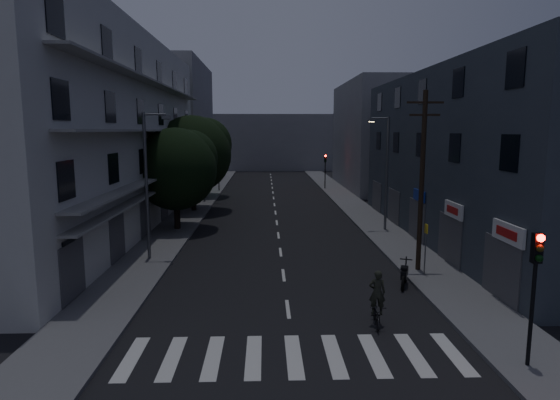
{
  "coord_description": "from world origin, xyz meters",
  "views": [
    {
      "loc": [
        -0.9,
        -16.14,
        7.21
      ],
      "look_at": [
        0.0,
        12.0,
        3.0
      ],
      "focal_mm": 30.0,
      "sensor_mm": 36.0,
      "label": 1
    }
  ],
  "objects": [
    {
      "name": "ground",
      "position": [
        0.0,
        25.0,
        0.0
      ],
      "size": [
        160.0,
        160.0,
        0.0
      ],
      "primitive_type": "plane",
      "color": "black",
      "rests_on": "ground"
    },
    {
      "name": "traffic_signal_far_right",
      "position": [
        6.46,
        40.76,
        3.1
      ],
      "size": [
        0.28,
        0.37,
        4.1
      ],
      "color": "black",
      "rests_on": "sidewalk_right"
    },
    {
      "name": "motorcycle",
      "position": [
        5.56,
        4.65,
        0.51
      ],
      "size": [
        0.95,
        1.92,
        1.29
      ],
      "rotation": [
        0.0,
        0.0,
        -0.38
      ],
      "color": "black",
      "rests_on": "ground"
    },
    {
      "name": "building_far_end",
      "position": [
        0.0,
        70.0,
        5.0
      ],
      "size": [
        24.0,
        8.0,
        10.0
      ],
      "primitive_type": "cube",
      "color": "slate",
      "rests_on": "ground"
    },
    {
      "name": "tree_near",
      "position": [
        -7.22,
        17.41,
        4.69
      ],
      "size": [
        5.89,
        5.89,
        7.26
      ],
      "color": "black",
      "rests_on": "sidewalk_left"
    },
    {
      "name": "cyclist",
      "position": [
        3.22,
        0.29,
        0.72
      ],
      "size": [
        0.78,
        1.73,
        2.13
      ],
      "rotation": [
        0.0,
        0.0,
        -0.12
      ],
      "color": "black",
      "rests_on": "ground"
    },
    {
      "name": "street_lamp_left_near",
      "position": [
        -7.27,
        9.42,
        4.6
      ],
      "size": [
        1.51,
        0.25,
        8.0
      ],
      "color": "#56585D",
      "rests_on": "sidewalk_left"
    },
    {
      "name": "utility_pole",
      "position": [
        6.91,
        6.8,
        4.87
      ],
      "size": [
        1.8,
        0.24,
        9.0
      ],
      "color": "black",
      "rests_on": "sidewalk_right"
    },
    {
      "name": "building_left",
      "position": [
        -11.98,
        18.0,
        6.99
      ],
      "size": [
        7.0,
        36.0,
        14.0
      ],
      "color": "#B6B6B1",
      "rests_on": "ground"
    },
    {
      "name": "traffic_signal_near",
      "position": [
        7.05,
        -3.12,
        3.1
      ],
      "size": [
        0.28,
        0.37,
        4.1
      ],
      "color": "black",
      "rests_on": "sidewalk_right"
    },
    {
      "name": "sidewalk_right",
      "position": [
        7.5,
        25.0,
        0.07
      ],
      "size": [
        3.0,
        90.0,
        0.15
      ],
      "primitive_type": "cube",
      "color": "#565659",
      "rests_on": "ground"
    },
    {
      "name": "street_lamp_right",
      "position": [
        7.61,
        16.65,
        4.6
      ],
      "size": [
        1.51,
        0.25,
        8.0
      ],
      "color": "#585A60",
      "rests_on": "sidewalk_right"
    },
    {
      "name": "building_far_right",
      "position": [
        12.0,
        42.0,
        6.5
      ],
      "size": [
        6.0,
        20.0,
        13.0
      ],
      "primitive_type": "cube",
      "color": "slate",
      "rests_on": "ground"
    },
    {
      "name": "sidewalk_left",
      "position": [
        -7.5,
        25.0,
        0.07
      ],
      "size": [
        3.0,
        90.0,
        0.15
      ],
      "primitive_type": "cube",
      "color": "#565659",
      "rests_on": "ground"
    },
    {
      "name": "building_right",
      "position": [
        11.99,
        14.0,
        5.5
      ],
      "size": [
        6.19,
        28.0,
        11.0
      ],
      "color": "#2D353E",
      "rests_on": "ground"
    },
    {
      "name": "lane_markings",
      "position": [
        0.0,
        31.25,
        0.01
      ],
      "size": [
        0.15,
        60.5,
        0.01
      ],
      "color": "beige",
      "rests_on": "ground"
    },
    {
      "name": "traffic_signal_far_left",
      "position": [
        -6.41,
        39.38,
        3.1
      ],
      "size": [
        0.28,
        0.37,
        4.1
      ],
      "color": "black",
      "rests_on": "sidewalk_left"
    },
    {
      "name": "bus_stop_sign",
      "position": [
        6.96,
        5.96,
        1.89
      ],
      "size": [
        0.06,
        0.35,
        2.52
      ],
      "color": "#595B60",
      "rests_on": "sidewalk_right"
    },
    {
      "name": "tree_far",
      "position": [
        -7.65,
        34.34,
        4.66
      ],
      "size": [
        5.81,
        5.81,
        7.19
      ],
      "color": "black",
      "rests_on": "sidewalk_left"
    },
    {
      "name": "building_far_left",
      "position": [
        -12.0,
        48.0,
        8.0
      ],
      "size": [
        6.0,
        20.0,
        16.0
      ],
      "primitive_type": "cube",
      "color": "slate",
      "rests_on": "ground"
    },
    {
      "name": "tree_mid",
      "position": [
        -7.19,
        25.26,
        5.38
      ],
      "size": [
        6.8,
        6.8,
        8.37
      ],
      "color": "black",
      "rests_on": "sidewalk_left"
    },
    {
      "name": "street_lamp_left_far",
      "position": [
        -6.91,
        30.9,
        4.6
      ],
      "size": [
        1.51,
        0.25,
        8.0
      ],
      "color": "#525659",
      "rests_on": "sidewalk_left"
    },
    {
      "name": "crosswalk",
      "position": [
        -0.0,
        -2.0,
        0.0
      ],
      "size": [
        10.9,
        3.0,
        0.01
      ],
      "color": "beige",
      "rests_on": "ground"
    }
  ]
}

